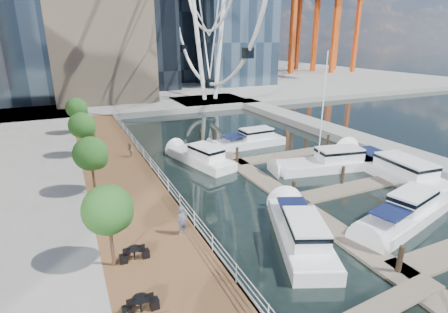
% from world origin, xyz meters
% --- Properties ---
extents(ground, '(520.00, 520.00, 0.00)m').
position_xyz_m(ground, '(0.00, 0.00, 0.00)').
color(ground, black).
rests_on(ground, ground).
extents(boardwalk, '(6.00, 60.00, 1.00)m').
position_xyz_m(boardwalk, '(-9.00, 15.00, 0.50)').
color(boardwalk, brown).
rests_on(boardwalk, ground).
extents(seawall, '(0.25, 60.00, 1.00)m').
position_xyz_m(seawall, '(-6.00, 15.00, 0.50)').
color(seawall, '#595954').
rests_on(seawall, ground).
extents(land_far, '(200.00, 114.00, 1.00)m').
position_xyz_m(land_far, '(0.00, 102.00, 0.50)').
color(land_far, gray).
rests_on(land_far, ground).
extents(breakwater, '(4.00, 60.00, 1.00)m').
position_xyz_m(breakwater, '(20.00, 20.00, 0.50)').
color(breakwater, gray).
rests_on(breakwater, ground).
extents(pier, '(14.00, 12.00, 1.00)m').
position_xyz_m(pier, '(14.00, 52.00, 0.50)').
color(pier, gray).
rests_on(pier, ground).
extents(railing, '(0.10, 60.00, 1.05)m').
position_xyz_m(railing, '(-6.10, 15.00, 1.52)').
color(railing, white).
rests_on(railing, boardwalk).
extents(floating_docks, '(16.00, 34.00, 2.60)m').
position_xyz_m(floating_docks, '(7.97, 9.98, 0.49)').
color(floating_docks, '#6D6051').
rests_on(floating_docks, ground).
extents(port_cranes, '(40.00, 52.00, 38.00)m').
position_xyz_m(port_cranes, '(67.67, 95.67, 20.00)').
color(port_cranes, '#D84C14').
rests_on(port_cranes, ground).
extents(street_trees, '(2.60, 42.60, 4.60)m').
position_xyz_m(street_trees, '(-11.40, 14.00, 4.29)').
color(street_trees, '#3F2B1C').
rests_on(street_trees, ground).
extents(yacht_foreground, '(10.40, 5.07, 2.15)m').
position_xyz_m(yacht_foreground, '(8.17, 1.95, 0.00)').
color(yacht_foreground, white).
rests_on(yacht_foreground, ground).
extents(pedestrian_near, '(0.78, 0.63, 1.86)m').
position_xyz_m(pedestrian_near, '(-7.06, 5.46, 1.93)').
color(pedestrian_near, '#525B6E').
rests_on(pedestrian_near, boardwalk).
extents(pedestrian_mid, '(0.66, 0.79, 1.47)m').
position_xyz_m(pedestrian_mid, '(-7.25, 21.95, 1.74)').
color(pedestrian_mid, gray).
rests_on(pedestrian_mid, boardwalk).
extents(pedestrian_far, '(1.05, 0.77, 1.65)m').
position_xyz_m(pedestrian_far, '(-9.93, 31.65, 1.83)').
color(pedestrian_far, '#2F323B').
rests_on(pedestrian_far, boardwalk).
extents(moored_yachts, '(20.67, 35.18, 11.50)m').
position_xyz_m(moored_yachts, '(9.05, 11.10, 0.00)').
color(moored_yachts, white).
rests_on(moored_yachts, ground).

